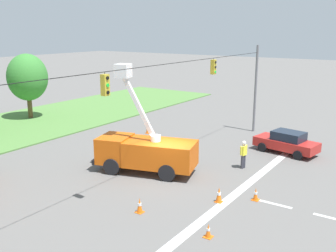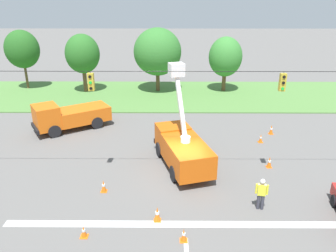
{
  "view_description": "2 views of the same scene",
  "coord_description": "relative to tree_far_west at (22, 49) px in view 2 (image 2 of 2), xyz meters",
  "views": [
    {
      "loc": [
        -17.88,
        -12.06,
        8.43
      ],
      "look_at": [
        2.12,
        1.43,
        2.48
      ],
      "focal_mm": 42.0,
      "sensor_mm": 36.0,
      "label": 1
    },
    {
      "loc": [
        -0.73,
        -17.31,
        10.33
      ],
      "look_at": [
        -0.87,
        3.31,
        2.14
      ],
      "focal_mm": 35.0,
      "sensor_mm": 36.0,
      "label": 2
    }
  ],
  "objects": [
    {
      "name": "traffic_cone_foreground_right",
      "position": [
        23.44,
        -19.2,
        -4.29
      ],
      "size": [
        0.36,
        0.36,
        0.76
      ],
      "color": "orange",
      "rests_on": "ground"
    },
    {
      "name": "traffic_cone_near_bucket",
      "position": [
        13.06,
        -25.88,
        -4.38
      ],
      "size": [
        0.36,
        0.36,
        0.62
      ],
      "color": "orange",
      "rests_on": "ground"
    },
    {
      "name": "tree_west",
      "position": [
        7.25,
        -1.36,
        -0.3
      ],
      "size": [
        3.81,
        3.64,
        6.56
      ],
      "color": "brown",
      "rests_on": "ground"
    },
    {
      "name": "lane_markings",
      "position": [
        17.74,
        -26.45,
        -4.66
      ],
      "size": [
        17.6,
        15.25,
        0.01
      ],
      "color": "silver",
      "rests_on": "ground"
    },
    {
      "name": "ground_plane",
      "position": [
        17.74,
        -20.7,
        -4.67
      ],
      "size": [
        200.0,
        200.0,
        0.0
      ],
      "primitive_type": "plane",
      "color": "#605E5B"
    },
    {
      "name": "signal_gantry",
      "position": [
        17.77,
        -20.7,
        -0.42
      ],
      "size": [
        26.2,
        0.33,
        7.2
      ],
      "color": "slate",
      "rests_on": "ground"
    },
    {
      "name": "tree_east",
      "position": [
        23.22,
        -0.93,
        -0.68
      ],
      "size": [
        3.74,
        3.83,
        6.23
      ],
      "color": "brown",
      "rests_on": "ground"
    },
    {
      "name": "utility_truck_bucket_lift",
      "position": [
        17.77,
        -19.03,
        -3.29
      ],
      "size": [
        3.89,
        6.45,
        6.49
      ],
      "color": "#D6560F",
      "rests_on": "ground"
    },
    {
      "name": "tree_far_west",
      "position": [
        0.0,
        0.0,
        0.0
      ],
      "size": [
        3.93,
        3.42,
        6.85
      ],
      "color": "brown",
      "rests_on": "ground"
    },
    {
      "name": "road_worker",
      "position": [
        21.7,
        -23.68,
        -3.67
      ],
      "size": [
        0.64,
        0.32,
        1.77
      ],
      "color": "#383842",
      "rests_on": "ground"
    },
    {
      "name": "traffic_cone_mid_left",
      "position": [
        13.26,
        -22.11,
        -4.31
      ],
      "size": [
        0.36,
        0.36,
        0.73
      ],
      "color": "orange",
      "rests_on": "ground"
    },
    {
      "name": "utility_truck_support_near",
      "position": [
        8.68,
        -12.72,
        -3.49
      ],
      "size": [
        6.39,
        5.26,
        2.35
      ],
      "color": "orange",
      "rests_on": "ground"
    },
    {
      "name": "traffic_cone_lane_edge_a",
      "position": [
        16.39,
        -24.69,
        -4.27
      ],
      "size": [
        0.36,
        0.36,
        0.8
      ],
      "color": "orange",
      "rests_on": "ground"
    },
    {
      "name": "traffic_cone_mid_right",
      "position": [
        23.88,
        -15.29,
        -4.34
      ],
      "size": [
        0.36,
        0.36,
        0.67
      ],
      "color": "orange",
      "rests_on": "ground"
    },
    {
      "name": "traffic_cone_lane_edge_b",
      "position": [
        17.64,
        -26.12,
        -4.35
      ],
      "size": [
        0.36,
        0.36,
        0.67
      ],
      "color": "orange",
      "rests_on": "ground"
    },
    {
      "name": "grass_verge",
      "position": [
        17.74,
        -2.7,
        -4.62
      ],
      "size": [
        56.0,
        12.0,
        0.1
      ],
      "primitive_type": "cube",
      "color": "#517F3D",
      "rests_on": "ground"
    },
    {
      "name": "traffic_cone_far_left",
      "position": [
        25.14,
        -13.67,
        -4.28
      ],
      "size": [
        0.36,
        0.36,
        0.79
      ],
      "color": "orange",
      "rests_on": "ground"
    },
    {
      "name": "tree_centre",
      "position": [
        15.59,
        -0.97,
        -0.13
      ],
      "size": [
        5.33,
        5.24,
        7.19
      ],
      "color": "brown",
      "rests_on": "ground"
    }
  ]
}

